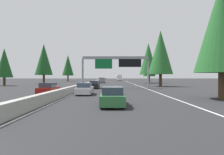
# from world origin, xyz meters

# --- Properties ---
(ground_plane) EXTENTS (320.00, 320.00, 0.00)m
(ground_plane) POSITION_xyz_m (60.00, 0.00, 0.00)
(ground_plane) COLOR #262628
(median_barrier) EXTENTS (180.00, 0.56, 0.90)m
(median_barrier) POSITION_xyz_m (80.00, 0.30, 0.45)
(median_barrier) COLOR #9E9B93
(median_barrier) RESTS_ON ground
(shoulder_stripe_right) EXTENTS (160.00, 0.16, 0.01)m
(shoulder_stripe_right) POSITION_xyz_m (70.00, -11.52, 0.01)
(shoulder_stripe_right) COLOR silver
(shoulder_stripe_right) RESTS_ON ground
(shoulder_stripe_median) EXTENTS (160.00, 0.16, 0.01)m
(shoulder_stripe_median) POSITION_xyz_m (70.00, -0.25, 0.01)
(shoulder_stripe_median) COLOR silver
(shoulder_stripe_median) RESTS_ON ground
(sign_gantry_overhead) EXTENTS (0.50, 12.68, 6.01)m
(sign_gantry_overhead) POSITION_xyz_m (33.84, -6.04, 4.78)
(sign_gantry_overhead) COLOR gray
(sign_gantry_overhead) RESTS_ON ground
(sedan_near_center) EXTENTS (4.40, 1.80, 1.47)m
(sedan_near_center) POSITION_xyz_m (10.78, -5.28, 0.68)
(sedan_near_center) COLOR #2D6B38
(sedan_near_center) RESTS_ON ground
(sedan_mid_left) EXTENTS (4.40, 1.80, 1.47)m
(sedan_mid_left) POSITION_xyz_m (20.54, -1.85, 0.68)
(sedan_mid_left) COLOR silver
(sedan_mid_left) RESTS_ON ground
(pickup_distant_a) EXTENTS (5.60, 2.00, 1.86)m
(pickup_distant_a) POSITION_xyz_m (65.82, -1.68, 0.91)
(pickup_distant_a) COLOR slate
(pickup_distant_a) RESTS_ON ground
(minivan_far_center) EXTENTS (5.00, 1.95, 1.69)m
(minivan_far_center) POSITION_xyz_m (127.67, -8.87, 0.95)
(minivan_far_center) COLOR white
(minivan_far_center) RESTS_ON ground
(bus_far_right) EXTENTS (11.50, 2.55, 3.10)m
(bus_far_right) POSITION_xyz_m (108.62, -9.06, 1.72)
(bus_far_right) COLOR white
(bus_far_right) RESTS_ON ground
(sedan_mid_right) EXTENTS (4.40, 1.80, 1.47)m
(sedan_mid_right) POSITION_xyz_m (33.48, -1.91, 0.68)
(sedan_mid_right) COLOR black
(sedan_mid_right) RESTS_ON ground
(oncoming_near) EXTENTS (4.40, 1.80, 1.47)m
(oncoming_near) POSITION_xyz_m (20.71, 2.69, 0.68)
(oncoming_near) COLOR maroon
(oncoming_near) RESTS_ON ground
(conifer_right_foreground) EXTENTS (5.29, 5.29, 12.03)m
(conifer_right_foreground) POSITION_xyz_m (15.50, -16.17, 7.31)
(conifer_right_foreground) COLOR #4C3823
(conifer_right_foreground) RESTS_ON ground
(conifer_right_near) EXTENTS (5.55, 5.55, 12.60)m
(conifer_right_near) POSITION_xyz_m (41.71, -16.13, 7.66)
(conifer_right_near) COLOR #4C3823
(conifer_right_near) RESTS_ON ground
(conifer_right_mid) EXTENTS (5.71, 5.71, 12.99)m
(conifer_right_mid) POSITION_xyz_m (61.76, -16.88, 7.90)
(conifer_right_mid) COLOR #4C3823
(conifer_right_mid) RESTS_ON ground
(conifer_right_far) EXTENTS (4.57, 4.57, 10.39)m
(conifer_right_far) POSITION_xyz_m (73.64, -19.29, 6.31)
(conifer_right_far) COLOR #4C3823
(conifer_right_far) RESTS_ON ground
(conifer_left_near) EXTENTS (3.97, 3.97, 9.02)m
(conifer_left_near) POSITION_xyz_m (44.80, 20.69, 5.47)
(conifer_left_near) COLOR #4C3823
(conifer_left_near) RESTS_ON ground
(conifer_left_mid) EXTENTS (5.35, 5.35, 12.15)m
(conifer_left_mid) POSITION_xyz_m (58.36, 15.65, 7.39)
(conifer_left_mid) COLOR #4C3823
(conifer_left_mid) RESTS_ON ground
(conifer_left_far) EXTENTS (5.30, 5.30, 12.05)m
(conifer_left_far) POSITION_xyz_m (90.91, 15.20, 7.33)
(conifer_left_far) COLOR #4C3823
(conifer_left_far) RESTS_ON ground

